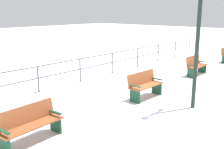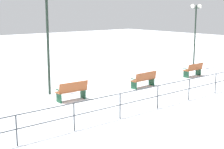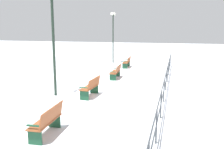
# 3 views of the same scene
# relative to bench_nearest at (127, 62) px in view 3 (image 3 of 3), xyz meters

# --- Properties ---
(ground_plane) EXTENTS (80.00, 80.00, 0.00)m
(ground_plane) POSITION_rel_bench_nearest_xyz_m (-0.05, 9.03, -0.45)
(ground_plane) COLOR white
(ground_plane) RESTS_ON ground
(bench_nearest) EXTENTS (0.53, 1.49, 0.85)m
(bench_nearest) POSITION_rel_bench_nearest_xyz_m (0.00, 0.00, 0.00)
(bench_nearest) COLOR brown
(bench_nearest) RESTS_ON ground
(bench_second) EXTENTS (0.58, 1.63, 0.86)m
(bench_second) POSITION_rel_bench_nearest_xyz_m (-0.15, 4.51, 0.00)
(bench_second) COLOR brown
(bench_second) RESTS_ON ground
(bench_third) EXTENTS (0.58, 1.52, 0.92)m
(bench_third) POSITION_rel_bench_nearest_xyz_m (0.01, 9.03, 0.03)
(bench_third) COLOR brown
(bench_third) RESTS_ON ground
(bench_fourth) EXTENTS (0.58, 1.52, 0.93)m
(bench_fourth) POSITION_rel_bench_nearest_xyz_m (-0.13, 13.54, 0.03)
(bench_fourth) COLOR brown
(bench_fourth) RESTS_ON ground
(lamppost_near) EXTENTS (0.28, 1.05, 4.51)m
(lamppost_near) POSITION_rel_bench_nearest_xyz_m (1.76, -2.34, 2.87)
(lamppost_near) COLOR #1E2D23
(lamppost_near) RESTS_ON ground
(lamppost_middle) EXTENTS (0.22, 1.10, 4.91)m
(lamppost_middle) POSITION_rel_bench_nearest_xyz_m (1.76, 9.23, 2.63)
(lamppost_middle) COLOR #1E2D23
(lamppost_middle) RESTS_ON ground
(waterfront_railing) EXTENTS (0.05, 21.29, 1.03)m
(waterfront_railing) POSITION_rel_bench_nearest_xyz_m (-3.39, 9.03, 0.25)
(waterfront_railing) COLOR #383D42
(waterfront_railing) RESTS_ON ground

